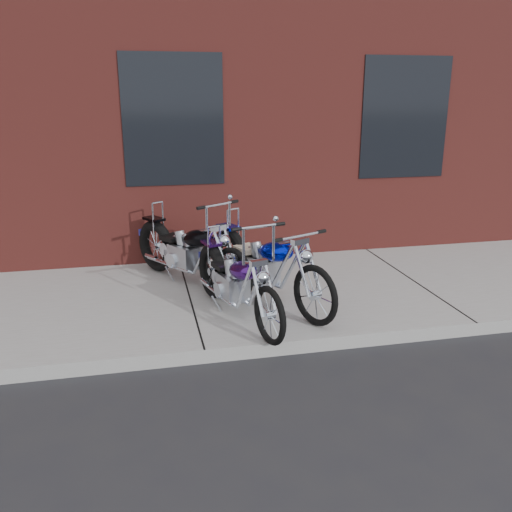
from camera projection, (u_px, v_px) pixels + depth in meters
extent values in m
plane|color=#242429|center=(205.00, 364.00, 5.35)|extent=(120.00, 120.00, 0.00)
cube|color=#979591|center=(190.00, 302.00, 6.73)|extent=(22.00, 3.00, 0.15)
cube|color=maroon|center=(153.00, 24.00, 11.67)|extent=(22.00, 10.00, 8.00)
torus|color=black|center=(217.00, 274.00, 6.47)|extent=(0.30, 0.68, 0.67)
torus|color=black|center=(276.00, 321.00, 5.24)|extent=(0.22, 0.60, 0.60)
cube|color=gray|center=(238.00, 291.00, 5.97)|extent=(0.35, 0.43, 0.28)
ellipsoid|color=#391264|center=(249.00, 274.00, 5.67)|extent=(0.36, 0.56, 0.29)
cube|color=black|center=(229.00, 269.00, 6.12)|extent=(0.28, 0.31, 0.06)
cylinder|color=silver|center=(271.00, 293.00, 5.27)|extent=(0.10, 0.27, 0.50)
cylinder|color=silver|center=(266.00, 229.00, 5.19)|extent=(0.50, 0.16, 0.03)
cylinder|color=silver|center=(219.00, 248.00, 6.31)|extent=(0.02, 0.02, 0.45)
cylinder|color=silver|center=(239.00, 293.00, 6.23)|extent=(0.26, 0.82, 0.04)
torus|color=black|center=(237.00, 259.00, 6.92)|extent=(0.44, 0.74, 0.75)
torus|color=black|center=(325.00, 300.00, 5.67)|extent=(0.34, 0.65, 0.68)
cube|color=gray|center=(268.00, 274.00, 6.41)|extent=(0.44, 0.50, 0.31)
ellipsoid|color=#0414CF|center=(284.00, 255.00, 6.10)|extent=(0.48, 0.63, 0.32)
cube|color=beige|center=(255.00, 252.00, 6.56)|extent=(0.35, 0.37, 0.06)
cylinder|color=silver|center=(317.00, 272.00, 5.70)|extent=(0.16, 0.29, 0.56)
cylinder|color=silver|center=(310.00, 238.00, 5.70)|extent=(0.54, 0.26, 0.03)
cylinder|color=silver|center=(240.00, 231.00, 6.74)|extent=(0.03, 0.03, 0.50)
cylinder|color=silver|center=(265.00, 277.00, 6.70)|extent=(0.43, 0.88, 0.05)
torus|color=black|center=(163.00, 248.00, 7.47)|extent=(0.51, 0.69, 0.73)
torus|color=black|center=(242.00, 277.00, 6.40)|extent=(0.42, 0.59, 0.66)
cube|color=gray|center=(192.00, 258.00, 7.03)|extent=(0.46, 0.49, 0.30)
ellipsoid|color=black|center=(206.00, 241.00, 6.76)|extent=(0.52, 0.61, 0.31)
cube|color=black|center=(179.00, 240.00, 7.15)|extent=(0.36, 0.37, 0.06)
cylinder|color=silver|center=(235.00, 253.00, 6.41)|extent=(0.19, 0.27, 0.55)
cylinder|color=silver|center=(227.00, 206.00, 6.34)|extent=(0.49, 0.33, 0.03)
cylinder|color=silver|center=(165.00, 222.00, 7.30)|extent=(0.03, 0.03, 0.49)
cylinder|color=silver|center=(189.00, 262.00, 7.30)|extent=(0.53, 0.79, 0.05)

